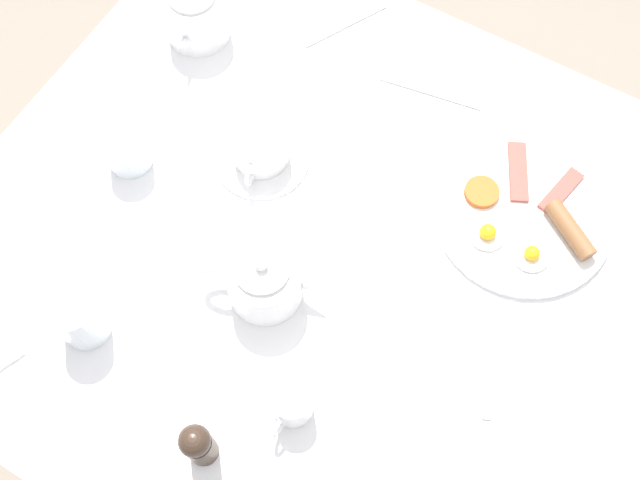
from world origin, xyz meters
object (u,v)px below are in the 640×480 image
at_px(teacup_with_saucer_left, 261,149).
at_px(breakfast_plate, 525,216).
at_px(teapot_near, 263,280).
at_px(water_glass_short, 79,318).
at_px(salt_grinder, 198,445).
at_px(fork_spare, 345,24).
at_px(fork_by_plate, 430,91).
at_px(teapot_far, 196,14).
at_px(creamer_jug, 292,405).
at_px(water_glass_tall, 126,148).
at_px(spoon_for_tea, 489,367).

bearing_deg(teacup_with_saucer_left, breakfast_plate, 105.71).
relative_size(teapot_near, water_glass_short, 1.86).
relative_size(salt_grinder, fork_spare, 0.70).
bearing_deg(fork_spare, fork_by_plate, 75.23).
relative_size(teapot_far, fork_by_plate, 1.05).
height_order(breakfast_plate, teapot_near, teapot_near).
distance_m(teapot_far, water_glass_short, 0.57).
bearing_deg(breakfast_plate, creamer_jug, -19.78).
bearing_deg(water_glass_short, salt_grinder, 76.21).
bearing_deg(creamer_jug, water_glass_tall, -115.98).
relative_size(water_glass_tall, water_glass_short, 0.84).
distance_m(teacup_with_saucer_left, creamer_jug, 0.42).
xyz_separation_m(breakfast_plate, teacup_with_saucer_left, (0.12, -0.42, 0.02)).
distance_m(teapot_far, spoon_for_tea, 0.77).
xyz_separation_m(teapot_near, water_glass_tall, (-0.08, -0.31, -0.01)).
distance_m(teacup_with_saucer_left, fork_by_plate, 0.32).
relative_size(teapot_near, fork_by_plate, 1.01).
distance_m(fork_by_plate, spoon_for_tea, 0.49).
distance_m(water_glass_short, fork_spare, 0.69).
xyz_separation_m(fork_by_plate, fork_spare, (-0.05, -0.20, 0.00)).
xyz_separation_m(breakfast_plate, spoon_for_tea, (0.25, 0.06, -0.01)).
xyz_separation_m(teapot_near, fork_by_plate, (-0.46, 0.05, -0.05)).
xyz_separation_m(water_glass_short, creamer_jug, (-0.05, 0.33, -0.02)).
distance_m(teapot_near, water_glass_tall, 0.32).
bearing_deg(salt_grinder, teapot_near, -167.89).
xyz_separation_m(creamer_jug, spoon_for_tea, (-0.20, 0.22, -0.03)).
bearing_deg(fork_by_plate, salt_grinder, 0.07).
bearing_deg(fork_by_plate, teapot_near, -6.47).
bearing_deg(teapot_near, spoon_for_tea, -14.03).
relative_size(breakfast_plate, creamer_jug, 3.39).
height_order(creamer_jug, fork_spare, creamer_jug).
height_order(breakfast_plate, fork_spare, breakfast_plate).
relative_size(water_glass_tall, spoon_for_tea, 0.56).
bearing_deg(breakfast_plate, teacup_with_saucer_left, -74.29).
relative_size(teapot_far, spoon_for_tea, 1.29).
bearing_deg(fork_spare, teapot_far, -56.22).
bearing_deg(creamer_jug, teapot_near, -135.62).
relative_size(teapot_near, salt_grinder, 1.64).
bearing_deg(fork_spare, teacup_with_saucer_left, 3.17).
bearing_deg(teapot_near, teacup_with_saucer_left, 98.57).
bearing_deg(fork_spare, creamer_jug, 23.35).
relative_size(breakfast_plate, salt_grinder, 2.52).
bearing_deg(teacup_with_saucer_left, water_glass_tall, -58.45).
distance_m(fork_by_plate, fork_spare, 0.21).
bearing_deg(water_glass_tall, fork_by_plate, 135.53).
bearing_deg(fork_spare, water_glass_tall, -21.43).
bearing_deg(breakfast_plate, water_glass_short, -44.46).
distance_m(teapot_far, water_glass_tall, 0.28).
xyz_separation_m(salt_grinder, fork_spare, (-0.75, -0.20, -0.06)).
bearing_deg(fork_by_plate, creamer_jug, 7.54).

